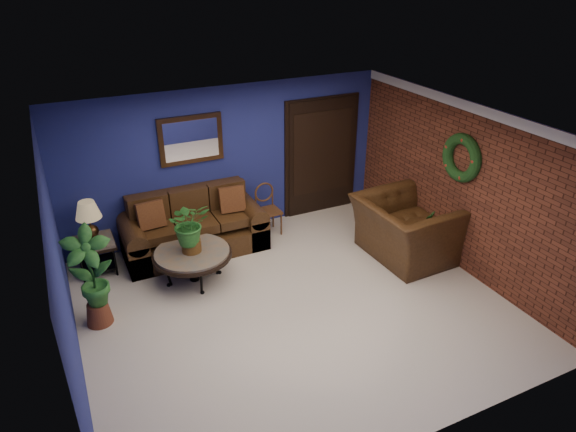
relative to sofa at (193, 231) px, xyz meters
name	(u,v)px	position (x,y,z in m)	size (l,w,h in m)	color
floor	(294,305)	(0.79, -2.08, -0.33)	(5.50, 5.50, 0.00)	beige
wall_back	(228,161)	(0.79, 0.42, 0.92)	(5.50, 0.04, 2.50)	navy
wall_left	(62,278)	(-1.96, -2.08, 0.92)	(0.04, 5.00, 2.50)	navy
wall_right_brick	(462,187)	(3.54, -2.08, 0.92)	(0.04, 5.00, 2.50)	brown
ceiling	(295,129)	(0.79, -2.08, 2.17)	(5.50, 5.00, 0.02)	silver
crown_molding	(474,108)	(3.51, -2.08, 2.10)	(0.03, 5.00, 0.14)	white
wall_mirror	(191,140)	(0.19, 0.38, 1.39)	(1.02, 0.06, 0.77)	#3E2614
closet_door	(321,157)	(2.54, 0.39, 0.72)	(1.44, 0.06, 2.18)	black
wreath	(461,158)	(3.48, -2.03, 1.37)	(0.72, 0.72, 0.16)	black
sofa	(193,231)	(0.00, 0.00, 0.00)	(2.23, 0.96, 1.00)	#422813
coffee_table	(192,254)	(-0.26, -0.88, 0.10)	(1.14, 1.14, 0.49)	#56514B
end_table	(95,248)	(-1.51, -0.03, 0.08)	(0.59, 0.59, 0.53)	#56514B
table_lamp	(89,217)	(-1.51, -0.03, 0.60)	(0.37, 0.37, 0.61)	#3E2614
side_chair	(267,205)	(1.31, 0.03, 0.17)	(0.39, 0.39, 0.88)	#593619
armchair	(405,229)	(2.94, -1.65, 0.14)	(1.46, 1.27, 0.95)	#422813
coffee_plant	(189,225)	(-0.26, -0.88, 0.59)	(0.60, 0.53, 0.78)	brown
floor_plant	(422,233)	(3.14, -1.80, 0.10)	(0.42, 0.36, 0.83)	brown
tall_plant	(91,275)	(-1.66, -1.32, 0.41)	(0.66, 0.50, 1.38)	brown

